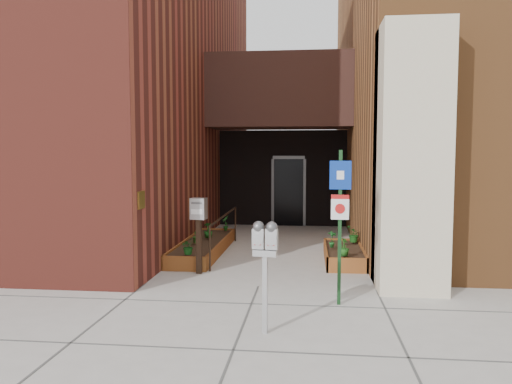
% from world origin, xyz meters
% --- Properties ---
extents(ground, '(80.00, 80.00, 0.00)m').
position_xyz_m(ground, '(0.00, 0.00, 0.00)').
color(ground, '#9E9991').
rests_on(ground, ground).
extents(architecture, '(20.00, 14.60, 10.00)m').
position_xyz_m(architecture, '(-0.18, 6.89, 4.98)').
color(architecture, maroon).
rests_on(architecture, ground).
extents(planter_left, '(0.90, 3.60, 0.30)m').
position_xyz_m(planter_left, '(-1.55, 2.70, 0.13)').
color(planter_left, brown).
rests_on(planter_left, ground).
extents(planter_right, '(0.80, 2.20, 0.30)m').
position_xyz_m(planter_right, '(1.60, 2.20, 0.13)').
color(planter_right, brown).
rests_on(planter_right, ground).
extents(handrail, '(0.04, 3.34, 0.90)m').
position_xyz_m(handrail, '(-1.05, 2.65, 0.75)').
color(handrail, black).
rests_on(handrail, ground).
extents(parking_meter, '(0.33, 0.17, 1.45)m').
position_xyz_m(parking_meter, '(0.32, -2.20, 1.12)').
color(parking_meter, '#ADADAF').
rests_on(parking_meter, ground).
extents(sign_post, '(0.32, 0.08, 2.35)m').
position_xyz_m(sign_post, '(1.33, -0.89, 1.44)').
color(sign_post, '#123416').
rests_on(sign_post, ground).
extents(payment_dropbox, '(0.31, 0.25, 1.45)m').
position_xyz_m(payment_dropbox, '(-1.22, 0.80, 1.05)').
color(payment_dropbox, black).
rests_on(payment_dropbox, ground).
extents(shrub_left_a, '(0.42, 0.42, 0.33)m').
position_xyz_m(shrub_left_a, '(-1.50, 1.10, 0.47)').
color(shrub_left_a, '#175018').
rests_on(shrub_left_a, planter_left).
extents(shrub_left_b, '(0.21, 0.21, 0.33)m').
position_xyz_m(shrub_left_b, '(-1.63, 2.32, 0.46)').
color(shrub_left_b, '#29611B').
rests_on(shrub_left_b, planter_left).
extents(shrub_left_c, '(0.23, 0.23, 0.36)m').
position_xyz_m(shrub_left_c, '(-1.51, 3.05, 0.48)').
color(shrub_left_c, '#185117').
rests_on(shrub_left_c, planter_left).
extents(shrub_left_d, '(0.27, 0.27, 0.38)m').
position_xyz_m(shrub_left_d, '(-1.28, 4.15, 0.49)').
color(shrub_left_d, '#185519').
rests_on(shrub_left_d, planter_left).
extents(shrub_right_a, '(0.23, 0.23, 0.36)m').
position_xyz_m(shrub_right_a, '(1.54, 1.30, 0.48)').
color(shrub_right_a, '#1E5317').
rests_on(shrub_right_a, planter_right).
extents(shrub_right_b, '(0.25, 0.25, 0.36)m').
position_xyz_m(shrub_right_b, '(1.35, 2.14, 0.48)').
color(shrub_right_b, '#1C6222').
rests_on(shrub_right_b, planter_right).
extents(shrub_right_c, '(0.46, 0.46, 0.36)m').
position_xyz_m(shrub_right_c, '(1.85, 2.80, 0.48)').
color(shrub_right_c, '#195217').
rests_on(shrub_right_c, planter_right).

